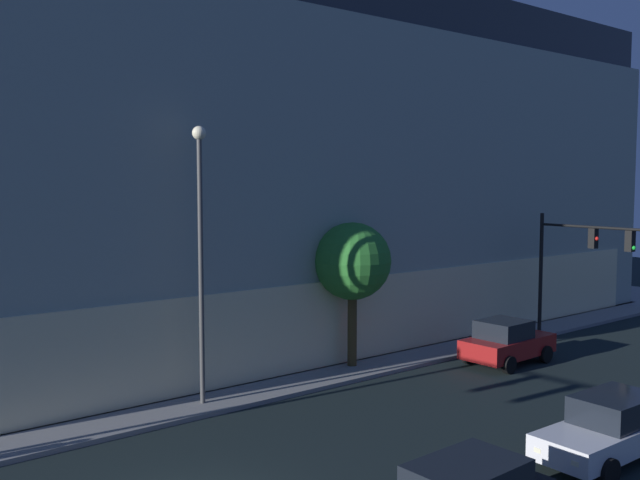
# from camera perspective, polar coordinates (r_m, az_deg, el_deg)

# --- Properties ---
(modern_building) EXTENTS (38.91, 31.05, 16.00)m
(modern_building) POSITION_cam_1_polar(r_m,az_deg,el_deg) (41.72, -8.22, 5.57)
(modern_building) COLOR #4C4C51
(modern_building) RESTS_ON ground
(traffic_light_far_corner) EXTENTS (0.58, 5.14, 5.67)m
(traffic_light_far_corner) POSITION_cam_1_polar(r_m,az_deg,el_deg) (33.90, 20.31, -0.89)
(traffic_light_far_corner) COLOR black
(traffic_light_far_corner) RESTS_ON sidewalk_corner
(street_lamp_sidewalk) EXTENTS (0.44, 0.44, 8.89)m
(street_lamp_sidewalk) POSITION_cam_1_polar(r_m,az_deg,el_deg) (22.44, -9.75, 0.51)
(street_lamp_sidewalk) COLOR #474747
(street_lamp_sidewalk) RESTS_ON sidewalk_corner
(sidewalk_tree) EXTENTS (3.00, 3.00, 5.60)m
(sidewalk_tree) POSITION_cam_1_polar(r_m,az_deg,el_deg) (26.93, 2.67, -1.81)
(sidewalk_tree) COLOR #483A1E
(sidewalk_tree) RESTS_ON sidewalk_corner
(car_white) EXTENTS (4.65, 2.02, 1.70)m
(car_white) POSITION_cam_1_polar(r_m,az_deg,el_deg) (20.34, 22.64, -14.00)
(car_white) COLOR silver
(car_white) RESTS_ON ground
(car_red) EXTENTS (4.18, 2.22, 1.80)m
(car_red) POSITION_cam_1_polar(r_m,az_deg,el_deg) (29.23, 15.03, -8.06)
(car_red) COLOR maroon
(car_red) RESTS_ON ground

